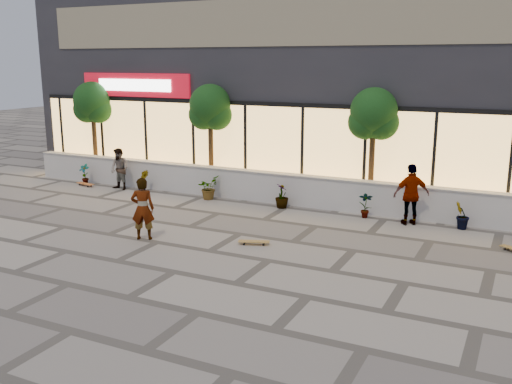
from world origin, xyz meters
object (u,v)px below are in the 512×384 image
at_px(tree_midwest, 210,110).
at_px(skateboard_center, 254,242).
at_px(skater_left, 119,169).
at_px(skater_right_near, 411,195).
at_px(tree_mideast, 374,117).
at_px(skateboard_left, 85,184).
at_px(skater_center, 143,209).
at_px(tree_west, 92,105).

xyz_separation_m(tree_midwest, skateboard_center, (4.28, -5.12, -2.90)).
xyz_separation_m(skater_left, skater_right_near, (10.72, 0.00, 0.13)).
xyz_separation_m(tree_mideast, skateboard_left, (-10.77, -1.50, -2.90)).
distance_m(tree_midwest, skater_left, 4.09).
xyz_separation_m(skater_center, skater_left, (-4.52, 4.58, -0.07)).
distance_m(skateboard_center, skateboard_left, 9.75).
xyz_separation_m(tree_midwest, skateboard_left, (-4.77, -1.50, -2.90)).
height_order(skater_left, skater_right_near, skater_right_near).
bearing_deg(skater_center, skater_left, -71.83).
relative_size(tree_midwest, tree_mideast, 1.00).
distance_m(skater_left, skater_right_near, 10.72).
relative_size(tree_west, tree_mideast, 1.00).
bearing_deg(tree_west, skateboard_left, -64.02).
height_order(tree_west, skater_right_near, tree_west).
relative_size(tree_midwest, skateboard_center, 4.64).
height_order(skater_right_near, skateboard_center, skater_right_near).
bearing_deg(skater_left, skateboard_center, -19.11).
relative_size(tree_mideast, skater_left, 2.52).
bearing_deg(skater_center, tree_mideast, -154.14).
height_order(skater_center, skateboard_left, skater_center).
distance_m(skater_center, skateboard_left, 7.64).
height_order(tree_midwest, skater_right_near, tree_midwest).
distance_m(tree_midwest, skateboard_center, 7.28).
bearing_deg(skater_left, tree_mideast, 16.21).
xyz_separation_m(skater_center, skateboard_center, (2.91, 0.86, -0.77)).
bearing_deg(tree_west, skater_center, -41.01).
bearing_deg(skater_right_near, skater_left, -31.79).
bearing_deg(skateboard_center, tree_midwest, 109.55).
height_order(tree_mideast, skater_center, tree_mideast).
relative_size(skater_left, skateboard_left, 1.80).
relative_size(tree_midwest, skater_center, 2.30).
distance_m(skater_right_near, skateboard_left, 12.38).
xyz_separation_m(tree_midwest, skater_center, (1.38, -5.98, -2.13)).
bearing_deg(skater_right_near, skateboard_center, 16.62).
xyz_separation_m(skater_center, skateboard_left, (-6.15, 4.48, -0.77)).
height_order(tree_midwest, skateboard_center, tree_midwest).
xyz_separation_m(skater_left, skateboard_center, (7.42, -3.72, -0.69)).
xyz_separation_m(tree_west, skateboard_left, (0.73, -1.50, -2.90)).
relative_size(tree_west, skater_left, 2.52).
relative_size(skater_center, skater_left, 1.10).
bearing_deg(skater_right_near, skateboard_left, -31.33).
bearing_deg(skateboard_left, tree_west, 127.68).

